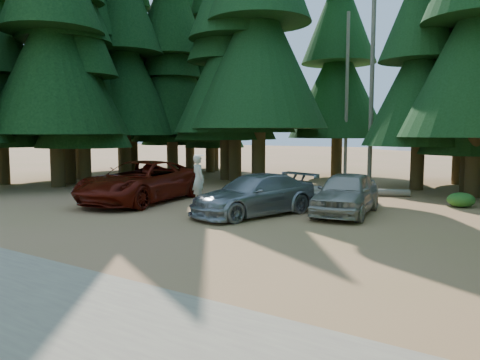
{
  "coord_description": "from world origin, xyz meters",
  "views": [
    {
      "loc": [
        9.23,
        -11.04,
        2.93
      ],
      "look_at": [
        0.07,
        2.64,
        1.25
      ],
      "focal_mm": 35.0,
      "sensor_mm": 36.0,
      "label": 1
    }
  ],
  "objects_px": {
    "silver_minivan_center": "(255,195)",
    "log_right": "(350,192)",
    "silver_minivan_right": "(346,193)",
    "log_left": "(317,195)",
    "log_mid": "(294,186)",
    "frisbee_player": "(198,179)",
    "red_pickup": "(140,182)"
  },
  "relations": [
    {
      "from": "silver_minivan_center",
      "to": "log_left",
      "type": "xyz_separation_m",
      "value": [
        0.19,
        4.87,
        -0.55
      ]
    },
    {
      "from": "silver_minivan_center",
      "to": "log_right",
      "type": "bearing_deg",
      "value": 99.41
    },
    {
      "from": "log_right",
      "to": "silver_minivan_right",
      "type": "bearing_deg",
      "value": -93.66
    },
    {
      "from": "silver_minivan_right",
      "to": "log_left",
      "type": "relative_size",
      "value": 0.96
    },
    {
      "from": "frisbee_player",
      "to": "silver_minivan_right",
      "type": "bearing_deg",
      "value": -125.79
    },
    {
      "from": "log_mid",
      "to": "silver_minivan_right",
      "type": "bearing_deg",
      "value": -29.13
    },
    {
      "from": "log_mid",
      "to": "red_pickup",
      "type": "bearing_deg",
      "value": -93.96
    },
    {
      "from": "frisbee_player",
      "to": "log_mid",
      "type": "xyz_separation_m",
      "value": [
        -0.43,
        8.35,
        -1.1
      ]
    },
    {
      "from": "silver_minivan_center",
      "to": "log_mid",
      "type": "xyz_separation_m",
      "value": [
        -2.35,
        7.57,
        -0.57
      ]
    },
    {
      "from": "log_left",
      "to": "log_mid",
      "type": "bearing_deg",
      "value": 102.64
    },
    {
      "from": "silver_minivan_center",
      "to": "frisbee_player",
      "type": "distance_m",
      "value": 2.14
    },
    {
      "from": "log_left",
      "to": "log_right",
      "type": "height_order",
      "value": "log_right"
    },
    {
      "from": "frisbee_player",
      "to": "log_left",
      "type": "distance_m",
      "value": 6.13
    },
    {
      "from": "silver_minivan_center",
      "to": "log_left",
      "type": "relative_size",
      "value": 1.06
    },
    {
      "from": "log_mid",
      "to": "log_right",
      "type": "height_order",
      "value": "log_right"
    },
    {
      "from": "log_left",
      "to": "log_right",
      "type": "bearing_deg",
      "value": 38.36
    },
    {
      "from": "log_left",
      "to": "silver_minivan_right",
      "type": "bearing_deg",
      "value": -80.24
    },
    {
      "from": "log_left",
      "to": "log_right",
      "type": "relative_size",
      "value": 0.89
    },
    {
      "from": "silver_minivan_right",
      "to": "log_left",
      "type": "xyz_separation_m",
      "value": [
        -2.46,
        2.91,
        -0.6
      ]
    },
    {
      "from": "log_left",
      "to": "log_mid",
      "type": "relative_size",
      "value": 1.26
    },
    {
      "from": "silver_minivan_center",
      "to": "log_mid",
      "type": "height_order",
      "value": "silver_minivan_center"
    },
    {
      "from": "silver_minivan_center",
      "to": "log_right",
      "type": "distance_m",
      "value": 6.99
    },
    {
      "from": "silver_minivan_center",
      "to": "silver_minivan_right",
      "type": "bearing_deg",
      "value": 53.98
    },
    {
      "from": "red_pickup",
      "to": "silver_minivan_center",
      "type": "relative_size",
      "value": 1.25
    },
    {
      "from": "silver_minivan_right",
      "to": "log_right",
      "type": "bearing_deg",
      "value": 100.24
    },
    {
      "from": "silver_minivan_right",
      "to": "log_right",
      "type": "xyz_separation_m",
      "value": [
        -1.68,
        4.94,
        -0.6
      ]
    },
    {
      "from": "silver_minivan_center",
      "to": "red_pickup",
      "type": "bearing_deg",
      "value": -161.8
    },
    {
      "from": "red_pickup",
      "to": "silver_minivan_right",
      "type": "xyz_separation_m",
      "value": [
        8.26,
        2.04,
        -0.1
      ]
    },
    {
      "from": "silver_minivan_right",
      "to": "silver_minivan_center",
      "type": "bearing_deg",
      "value": -151.98
    },
    {
      "from": "silver_minivan_center",
      "to": "log_mid",
      "type": "distance_m",
      "value": 7.95
    },
    {
      "from": "log_mid",
      "to": "silver_minivan_center",
      "type": "bearing_deg",
      "value": -53.62
    },
    {
      "from": "frisbee_player",
      "to": "log_right",
      "type": "distance_m",
      "value": 8.28
    }
  ]
}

